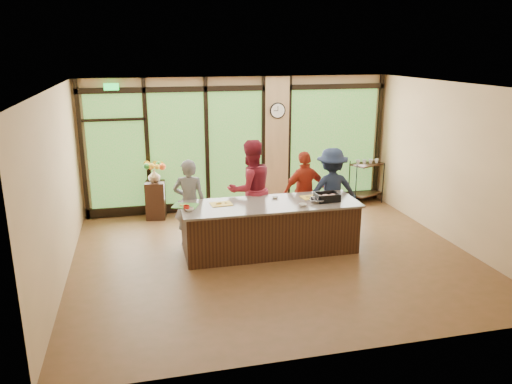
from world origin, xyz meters
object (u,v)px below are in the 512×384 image
cook_right (331,191)px  island_base (270,228)px  roasting_pan (327,199)px  flower_stand (156,200)px  bar_cart (366,176)px  cook_left (189,202)px

cook_right → island_base: bearing=28.8°
roasting_pan → flower_stand: bearing=137.1°
island_base → flower_stand: island_base is taller
bar_cart → flower_stand: bearing=156.4°
flower_stand → bar_cart: 5.01m
cook_left → flower_stand: cook_left is taller
island_base → cook_left: (-1.38, 0.68, 0.39)m
cook_left → bar_cart: size_ratio=1.58×
cook_left → flower_stand: size_ratio=2.02×
roasting_pan → bar_cart: 3.26m
cook_right → roasting_pan: bearing=65.7°
island_base → roasting_pan: bearing=-4.9°
flower_stand → island_base: bearing=-42.8°
flower_stand → bar_cart: (5.00, 0.07, 0.22)m
cook_left → cook_right: size_ratio=0.96×
cook_right → roasting_pan: size_ratio=4.14×
island_base → roasting_pan: size_ratio=7.46×
roasting_pan → island_base: bearing=171.7°
bar_cart → island_base: bearing=-165.8°
cook_right → roasting_pan: cook_right is taller
cook_right → flower_stand: cook_right is taller
bar_cart → cook_right: bearing=-157.1°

